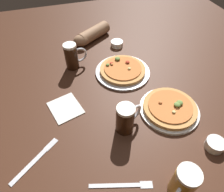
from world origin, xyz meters
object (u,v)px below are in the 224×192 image
at_px(ramekin_sauce, 215,144).
at_px(beer_mug_pale, 72,56).
at_px(pizza_plate_near, 170,108).
at_px(pizza_plate_far, 123,70).
at_px(beer_mug_dark, 183,184).
at_px(ramekin_butter, 117,44).
at_px(fork_left, 123,185).
at_px(napkin_folded, 65,108).
at_px(knife_right, 35,160).
at_px(beer_mug_amber, 127,118).
at_px(diner_arm, 91,35).

bearing_deg(ramekin_sauce, beer_mug_pale, 123.66).
height_order(pizza_plate_near, pizza_plate_far, same).
xyz_separation_m(beer_mug_dark, ramekin_butter, (0.08, 0.92, -0.05)).
height_order(beer_mug_dark, ramekin_sauce, beer_mug_dark).
bearing_deg(fork_left, ramekin_butter, 73.20).
bearing_deg(napkin_folded, knife_right, -123.12).
bearing_deg(knife_right, beer_mug_dark, -29.22).
height_order(ramekin_sauce, ramekin_butter, ramekin_sauce).
xyz_separation_m(pizza_plate_near, ramekin_sauce, (0.08, -0.22, 0.00)).
distance_m(beer_mug_dark, napkin_folded, 0.59).
relative_size(pizza_plate_far, ramekin_butter, 3.87).
height_order(pizza_plate_far, napkin_folded, pizza_plate_far).
xyz_separation_m(beer_mug_amber, ramekin_sauce, (0.31, -0.19, -0.05)).
bearing_deg(beer_mug_amber, beer_mug_pale, 106.67).
distance_m(beer_mug_amber, fork_left, 0.25).
xyz_separation_m(ramekin_sauce, napkin_folded, (-0.54, 0.38, -0.01)).
relative_size(pizza_plate_near, beer_mug_pale, 1.85).
bearing_deg(diner_arm, fork_left, -96.45).
distance_m(ramekin_sauce, ramekin_butter, 0.82).
relative_size(fork_left, diner_arm, 0.83).
xyz_separation_m(pizza_plate_near, pizza_plate_far, (-0.12, 0.32, -0.00)).
bearing_deg(ramekin_butter, beer_mug_dark, -94.83).
xyz_separation_m(pizza_plate_far, beer_mug_amber, (-0.11, -0.35, 0.05)).
distance_m(beer_mug_dark, beer_mug_amber, 0.31).
bearing_deg(diner_arm, pizza_plate_near, -73.21).
relative_size(pizza_plate_far, diner_arm, 1.12).
xyz_separation_m(beer_mug_amber, beer_mug_pale, (-0.15, 0.49, 0.01)).
relative_size(napkin_folded, diner_arm, 0.57).
xyz_separation_m(fork_left, diner_arm, (0.11, 0.96, 0.04)).
distance_m(napkin_folded, diner_arm, 0.60).
xyz_separation_m(ramekin_sauce, knife_right, (-0.69, 0.15, -0.02)).
height_order(beer_mug_dark, beer_mug_pale, beer_mug_pale).
distance_m(ramekin_butter, fork_left, 0.88).
bearing_deg(pizza_plate_near, fork_left, -141.22).
height_order(pizza_plate_far, diner_arm, diner_arm).
bearing_deg(napkin_folded, fork_left, -71.16).
bearing_deg(beer_mug_dark, diner_arm, 93.84).
height_order(pizza_plate_near, diner_arm, diner_arm).
relative_size(pizza_plate_near, beer_mug_dark, 1.95).
bearing_deg(ramekin_butter, pizza_plate_near, -83.72).
bearing_deg(beer_mug_dark, ramekin_butter, 85.17).
xyz_separation_m(napkin_folded, fork_left, (0.14, -0.41, -0.00)).
distance_m(pizza_plate_far, napkin_folded, 0.38).
bearing_deg(beer_mug_amber, pizza_plate_near, 7.77).
relative_size(beer_mug_dark, diner_arm, 0.53).
relative_size(beer_mug_pale, knife_right, 0.78).
bearing_deg(pizza_plate_far, fork_left, -109.17).
height_order(pizza_plate_far, beer_mug_amber, beer_mug_amber).
bearing_deg(fork_left, ramekin_sauce, 4.98).
relative_size(pizza_plate_far, beer_mug_dark, 2.13).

